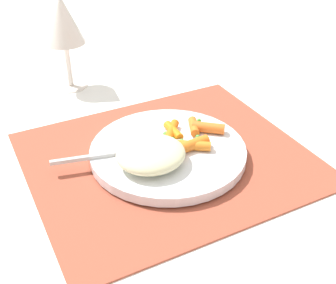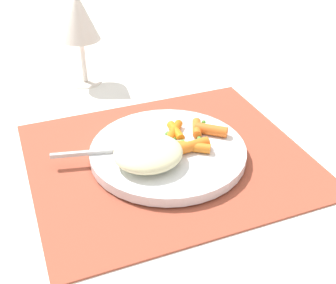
{
  "view_description": "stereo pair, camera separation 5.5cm",
  "coord_description": "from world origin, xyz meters",
  "px_view_note": "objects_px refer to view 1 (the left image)",
  "views": [
    {
      "loc": [
        -0.25,
        -0.48,
        0.39
      ],
      "look_at": [
        0.0,
        0.0,
        0.03
      ],
      "focal_mm": 47.39,
      "sensor_mm": 36.0,
      "label": 1
    },
    {
      "loc": [
        -0.2,
        -0.51,
        0.39
      ],
      "look_at": [
        0.0,
        0.0,
        0.03
      ],
      "focal_mm": 47.39,
      "sensor_mm": 36.0,
      "label": 2
    }
  ],
  "objects_px": {
    "plate": "(168,152)",
    "carrot_portion": "(191,135)",
    "fork": "(135,151)",
    "rice_mound": "(151,154)",
    "wine_glass": "(63,22)"
  },
  "relations": [
    {
      "from": "fork",
      "to": "plate",
      "type": "bearing_deg",
      "value": -12.7
    },
    {
      "from": "carrot_portion",
      "to": "wine_glass",
      "type": "distance_m",
      "value": 0.33
    },
    {
      "from": "plate",
      "to": "carrot_portion",
      "type": "relative_size",
      "value": 2.35
    },
    {
      "from": "plate",
      "to": "carrot_portion",
      "type": "bearing_deg",
      "value": 6.36
    },
    {
      "from": "rice_mound",
      "to": "carrot_portion",
      "type": "xyz_separation_m",
      "value": [
        0.08,
        0.03,
        -0.01
      ]
    },
    {
      "from": "carrot_portion",
      "to": "fork",
      "type": "xyz_separation_m",
      "value": [
        -0.09,
        0.01,
        -0.0
      ]
    },
    {
      "from": "plate",
      "to": "fork",
      "type": "distance_m",
      "value": 0.05
    },
    {
      "from": "rice_mound",
      "to": "fork",
      "type": "relative_size",
      "value": 0.49
    },
    {
      "from": "carrot_portion",
      "to": "wine_glass",
      "type": "relative_size",
      "value": 0.56
    },
    {
      "from": "fork",
      "to": "wine_glass",
      "type": "bearing_deg",
      "value": 91.65
    },
    {
      "from": "plate",
      "to": "wine_glass",
      "type": "xyz_separation_m",
      "value": [
        -0.06,
        0.31,
        0.12
      ]
    },
    {
      "from": "rice_mound",
      "to": "fork",
      "type": "bearing_deg",
      "value": 104.09
    },
    {
      "from": "rice_mound",
      "to": "wine_glass",
      "type": "height_order",
      "value": "wine_glass"
    },
    {
      "from": "wine_glass",
      "to": "plate",
      "type": "bearing_deg",
      "value": -79.55
    },
    {
      "from": "rice_mound",
      "to": "fork",
      "type": "height_order",
      "value": "rice_mound"
    }
  ]
}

